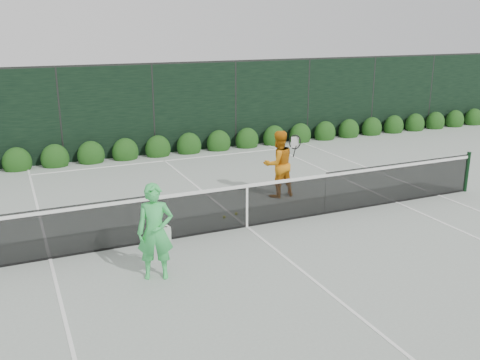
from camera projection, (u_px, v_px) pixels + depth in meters
name	position (u px, v px, depth m)	size (l,w,h in m)	color
ground	(247.00, 227.00, 11.74)	(80.00, 80.00, 0.00)	gray
tennis_net	(246.00, 204.00, 11.58)	(12.90, 0.10, 1.07)	black
player_woman	(155.00, 232.00, 9.20)	(0.72, 0.58, 1.71)	#3BCB5D
player_man	(278.00, 164.00, 13.60)	(0.93, 0.69, 1.72)	orange
court_lines	(247.00, 227.00, 11.74)	(11.03, 23.83, 0.01)	white
windscreen_fence	(315.00, 197.00, 8.94)	(32.00, 21.07, 3.06)	black
hedge_row	(158.00, 149.00, 17.94)	(31.66, 0.65, 0.94)	#173D10
tennis_balls	(208.00, 224.00, 11.84)	(2.24, 0.98, 0.07)	#E4F235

